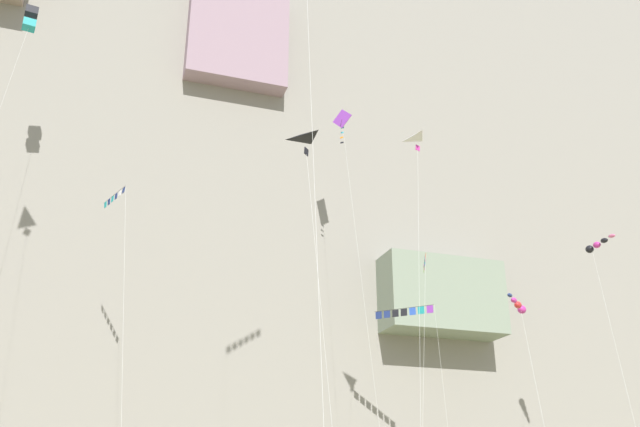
{
  "coord_description": "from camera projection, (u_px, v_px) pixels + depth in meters",
  "views": [
    {
      "loc": [
        -9.51,
        -6.0,
        2.09
      ],
      "look_at": [
        0.35,
        23.22,
        14.85
      ],
      "focal_mm": 39.35,
      "sensor_mm": 36.0,
      "label": 1
    }
  ],
  "objects": [
    {
      "name": "kite_banner_near_cliff",
      "position": [
        425.0,
        285.0,
        41.8
      ],
      "size": [
        2.95,
        3.58,
        15.84
      ],
      "color": "black",
      "rests_on": "ground"
    },
    {
      "name": "kite_windsock_mid_center",
      "position": [
        518.0,
        306.0,
        42.8
      ],
      "size": [
        3.56,
        6.39,
        13.63
      ],
      "color": "#CC3399",
      "rests_on": "ground"
    },
    {
      "name": "kite_banner_low_right",
      "position": [
        115.0,
        222.0,
        43.94
      ],
      "size": [
        2.72,
        7.02,
        20.5
      ],
      "color": "black",
      "rests_on": "ground"
    },
    {
      "name": "cliff_face",
      "position": [
        206.0,
        172.0,
        71.2
      ],
      "size": [
        180.0,
        28.89,
        66.51
      ],
      "color": "gray",
      "rests_on": "ground"
    },
    {
      "name": "kite_box_high_left",
      "position": [
        30.0,
        20.0,
        48.81
      ],
      "size": [
        3.24,
        5.25,
        34.2
      ],
      "color": "black",
      "rests_on": "ground"
    },
    {
      "name": "kite_diamond_high_center",
      "position": [
        343.0,
        129.0,
        54.59
      ],
      "size": [
        2.36,
        3.75,
        31.06
      ],
      "color": "purple",
      "rests_on": "ground"
    },
    {
      "name": "kite_windsock_upper_mid",
      "position": [
        596.0,
        246.0,
        50.48
      ],
      "size": [
        3.34,
        5.98,
        19.66
      ],
      "color": "black",
      "rests_on": "ground"
    },
    {
      "name": "kite_delta_far_right",
      "position": [
        422.0,
        158.0,
        43.93
      ],
      "size": [
        3.95,
        4.5,
        23.01
      ],
      "color": "white",
      "rests_on": "ground"
    },
    {
      "name": "kite_banner_upper_left",
      "position": [
        406.0,
        318.0,
        49.32
      ],
      "size": [
        3.38,
        4.32,
        14.87
      ],
      "color": "black",
      "rests_on": "ground"
    },
    {
      "name": "kite_delta_high_right",
      "position": [
        312.0,
        163.0,
        33.26
      ],
      "size": [
        1.55,
        2.79,
        17.7
      ],
      "color": "black",
      "rests_on": "ground"
    }
  ]
}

